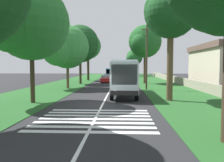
% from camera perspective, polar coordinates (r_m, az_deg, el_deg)
% --- Properties ---
extents(ground, '(160.00, 160.00, 0.00)m').
position_cam_1_polar(ground, '(18.36, -2.53, -6.18)').
color(ground, '#262628').
extents(grass_verge_left, '(120.00, 8.00, 0.04)m').
position_cam_1_polar(grass_verge_left, '(34.58, -13.92, -1.59)').
color(grass_verge_left, '#235623').
rests_on(grass_verge_left, ground).
extents(grass_verge_right, '(120.00, 8.00, 0.04)m').
position_cam_1_polar(grass_verge_right, '(33.80, 13.81, -1.70)').
color(grass_verge_right, '#235623').
rests_on(grass_verge_right, ground).
extents(centre_line, '(110.00, 0.16, 0.01)m').
position_cam_1_polar(centre_line, '(33.20, -0.22, -1.72)').
color(centre_line, silver).
rests_on(centre_line, ground).
extents(coach_bus, '(11.16, 2.62, 3.73)m').
position_cam_1_polar(coach_bus, '(24.94, 3.00, 1.40)').
color(coach_bus, silver).
rests_on(coach_bus, ground).
extents(zebra_crossing, '(5.85, 6.80, 0.01)m').
position_cam_1_polar(zebra_crossing, '(13.83, -4.28, -9.48)').
color(zebra_crossing, silver).
rests_on(zebra_crossing, ground).
extents(trailing_car_0, '(4.30, 1.78, 1.43)m').
position_cam_1_polar(trailing_car_0, '(44.77, -1.60, 0.54)').
color(trailing_car_0, '#B21E1E').
rests_on(trailing_car_0, ground).
extents(trailing_car_1, '(4.30, 1.78, 1.43)m').
position_cam_1_polar(trailing_car_1, '(51.21, -1.04, 0.94)').
color(trailing_car_1, navy).
rests_on(trailing_car_1, ground).
extents(trailing_car_2, '(4.30, 1.78, 1.43)m').
position_cam_1_polar(trailing_car_2, '(57.08, 2.69, 1.22)').
color(trailing_car_2, silver).
rests_on(trailing_car_2, ground).
extents(trailing_minibus_0, '(6.00, 2.14, 2.53)m').
position_cam_1_polar(trailing_minibus_0, '(65.34, -0.45, 2.32)').
color(trailing_minibus_0, teal).
rests_on(trailing_minibus_0, ground).
extents(roadside_tree_left_0, '(7.66, 6.15, 8.83)m').
position_cam_1_polar(roadside_tree_left_0, '(32.68, -11.47, 8.03)').
color(roadside_tree_left_0, brown).
rests_on(roadside_tree_left_0, grass_verge_left).
extents(roadside_tree_left_1, '(7.71, 6.40, 10.00)m').
position_cam_1_polar(roadside_tree_left_1, '(20.88, -20.09, 13.15)').
color(roadside_tree_left_1, '#3D2D1E').
rests_on(roadside_tree_left_1, grass_verge_left).
extents(roadside_tree_left_3, '(6.95, 5.80, 10.41)m').
position_cam_1_polar(roadside_tree_left_3, '(50.79, -6.28, 8.51)').
color(roadside_tree_left_3, '#3D2D1E').
rests_on(roadside_tree_left_3, grass_verge_left).
extents(roadside_tree_left_4, '(7.79, 6.58, 10.34)m').
position_cam_1_polar(roadside_tree_left_4, '(41.02, -8.08, 8.94)').
color(roadside_tree_left_4, '#3D2D1E').
rests_on(roadside_tree_left_4, grass_verge_left).
extents(roadside_tree_right_0, '(6.80, 5.94, 10.58)m').
position_cam_1_polar(roadside_tree_right_0, '(42.21, 8.10, 9.59)').
color(roadside_tree_right_0, '#4C3826').
rests_on(roadside_tree_right_0, grass_verge_right).
extents(roadside_tree_right_2, '(7.03, 5.76, 9.11)m').
position_cam_1_polar(roadside_tree_right_2, '(80.98, 5.51, 5.82)').
color(roadside_tree_right_2, brown).
rests_on(roadside_tree_right_2, grass_verge_right).
extents(roadside_tree_right_3, '(5.44, 4.47, 8.25)m').
position_cam_1_polar(roadside_tree_right_3, '(72.03, 5.38, 5.90)').
color(roadside_tree_right_3, '#4C3826').
rests_on(roadside_tree_right_3, grass_verge_right).
extents(roadside_tree_right_4, '(6.02, 4.82, 10.43)m').
position_cam_1_polar(roadside_tree_right_4, '(21.84, 14.12, 16.05)').
color(roadside_tree_right_4, brown).
rests_on(roadside_tree_right_4, grass_verge_right).
extents(utility_pole, '(0.24, 1.40, 8.57)m').
position_cam_1_polar(utility_pole, '(30.92, 8.69, 6.11)').
color(utility_pole, '#473828').
rests_on(utility_pole, grass_verge_right).
extents(roadside_wall, '(70.00, 0.40, 1.18)m').
position_cam_1_polar(roadside_wall, '(39.38, 17.27, -0.12)').
color(roadside_wall, '#9E937F').
rests_on(roadside_wall, grass_verge_right).
extents(roadside_building, '(14.48, 6.82, 6.64)m').
position_cam_1_polar(roadside_building, '(40.25, 25.65, 3.67)').
color(roadside_building, beige).
rests_on(roadside_building, ground).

